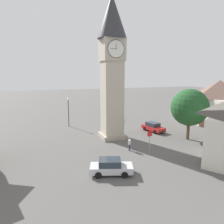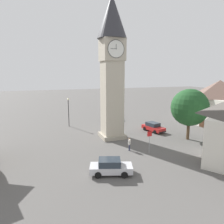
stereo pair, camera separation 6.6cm
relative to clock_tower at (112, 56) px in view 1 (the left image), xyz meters
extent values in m
plane|color=#565451|center=(0.00, 0.00, -12.06)|extent=(200.00, 200.00, 0.00)
cube|color=#A59C89|center=(0.00, 0.00, -11.76)|extent=(3.50, 3.50, 0.60)
cube|color=#B7AD99|center=(0.00, 0.00, -6.06)|extent=(2.80, 2.80, 10.79)
cube|color=#B7AD99|center=(0.00, 0.00, 0.87)|extent=(3.13, 3.13, 3.08)
cone|color=#2D2D33|center=(0.00, 0.00, 5.38)|extent=(4.23, 4.23, 5.94)
cylinder|color=white|center=(0.00, 1.60, 0.87)|extent=(2.35, 0.04, 2.35)
torus|color=black|center=(0.00, 1.61, 0.87)|extent=(2.41, 0.06, 2.41)
cube|color=black|center=(0.00, 1.64, 1.13)|extent=(0.05, 0.02, 0.66)
cube|color=black|center=(0.35, 1.64, 0.87)|extent=(0.89, 0.02, 0.04)
cylinder|color=white|center=(0.00, -1.60, 0.87)|extent=(2.35, 0.04, 2.35)
torus|color=black|center=(0.00, -1.61, 0.87)|extent=(2.41, 0.06, 2.41)
cube|color=black|center=(-4.84, -12.04, -11.47)|extent=(1.83, 4.15, 0.64)
cube|color=#28333D|center=(-4.84, -12.19, -10.85)|extent=(1.63, 2.15, 0.64)
cylinder|color=black|center=(-5.60, -10.78, -11.74)|extent=(0.24, 0.65, 0.64)
cylinder|color=black|center=(-4.00, -10.83, -11.74)|extent=(0.24, 0.65, 0.64)
cylinder|color=black|center=(-5.68, -13.24, -11.74)|extent=(0.24, 0.65, 0.64)
cylinder|color=black|center=(-4.08, -13.29, -11.74)|extent=(0.24, 0.65, 0.64)
cube|color=black|center=(-4.77, -10.02, -11.69)|extent=(1.67, 0.17, 0.16)
cube|color=red|center=(-7.68, -0.68, -11.47)|extent=(2.58, 4.38, 0.64)
cube|color=#28333D|center=(-7.65, -0.82, -10.85)|extent=(1.99, 2.40, 0.64)
cylinder|color=black|center=(-8.74, 0.34, -11.74)|extent=(0.36, 0.67, 0.64)
cylinder|color=black|center=(-7.18, 0.70, -11.74)|extent=(0.36, 0.67, 0.64)
cylinder|color=black|center=(-8.19, -2.06, -11.74)|extent=(0.36, 0.67, 0.64)
cylinder|color=black|center=(-6.63, -1.70, -11.74)|extent=(0.36, 0.67, 0.64)
cube|color=black|center=(-8.14, 1.29, -11.69)|extent=(1.65, 0.49, 0.16)
cube|color=silver|center=(4.15, 11.12, -11.47)|extent=(4.43, 2.93, 0.64)
cube|color=#28333D|center=(4.30, 11.08, -10.85)|extent=(2.49, 2.16, 0.64)
cylinder|color=black|center=(2.73, 10.77, -11.74)|extent=(0.68, 0.42, 0.64)
cylinder|color=black|center=(3.25, 12.28, -11.74)|extent=(0.68, 0.42, 0.64)
cylinder|color=black|center=(5.06, 9.97, -11.74)|extent=(0.68, 0.42, 0.64)
cylinder|color=black|center=(5.58, 11.48, -11.74)|extent=(0.68, 0.42, 0.64)
cube|color=black|center=(2.24, 11.78, -11.69)|extent=(0.65, 1.62, 0.16)
cylinder|color=#2D3351|center=(-0.11, 6.04, -11.65)|extent=(0.13, 0.13, 0.82)
cylinder|color=#2D3351|center=(-0.23, 5.90, -11.65)|extent=(0.13, 0.13, 0.82)
cube|color=white|center=(-0.17, 5.97, -10.94)|extent=(0.40, 0.42, 0.60)
cylinder|color=white|center=(-0.02, 6.15, -10.99)|extent=(0.09, 0.09, 0.60)
cylinder|color=white|center=(-0.32, 5.79, -10.99)|extent=(0.09, 0.09, 0.60)
sphere|color=tan|center=(-0.17, 5.97, -10.49)|extent=(0.22, 0.22, 0.22)
sphere|color=black|center=(-0.18, 5.97, -10.47)|extent=(0.20, 0.20, 0.20)
cylinder|color=brown|center=(-10.27, 4.76, -10.60)|extent=(0.44, 0.44, 2.93)
sphere|color=#1E4C23|center=(-10.27, 4.76, -7.25)|extent=(5.38, 5.38, 5.38)
cube|color=#422819|center=(-7.65, 11.35, -11.01)|extent=(0.96, 0.68, 2.10)
cube|color=silver|center=(-21.07, -0.23, -9.41)|extent=(7.18, 9.26, 5.30)
pyramid|color=brown|center=(-21.07, -0.23, -5.17)|extent=(7.54, 9.72, 3.19)
cube|color=#422819|center=(-17.51, -0.19, -11.01)|extent=(0.09, 1.10, 2.10)
cylinder|color=black|center=(5.17, -9.08, -9.61)|extent=(0.12, 0.12, 4.89)
sphere|color=beige|center=(5.17, -9.08, -6.99)|extent=(0.36, 0.36, 0.36)
cylinder|color=gray|center=(-1.99, 7.75, -10.96)|extent=(0.07, 0.07, 2.20)
cube|color=red|center=(-1.99, 7.75, -9.56)|extent=(0.60, 0.04, 0.60)
camera|label=1|loc=(10.59, 28.79, -2.41)|focal=33.33mm
camera|label=2|loc=(10.52, 28.82, -2.41)|focal=33.33mm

